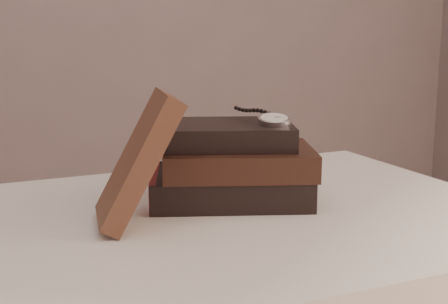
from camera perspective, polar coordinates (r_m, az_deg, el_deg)
name	(u,v)px	position (r m, az deg, el deg)	size (l,w,h in m)	color
table	(166,284)	(0.90, -5.18, -11.68)	(1.00, 0.60, 0.75)	white
book_stack	(231,165)	(0.94, 0.64, -1.18)	(0.27, 0.24, 0.12)	black
journal	(139,160)	(0.83, -7.67, -0.68)	(0.03, 0.11, 0.19)	#3F2218
pocket_watch	(272,119)	(0.93, 4.30, 2.97)	(0.06, 0.15, 0.02)	silver
eyeglasses	(176,148)	(1.02, -4.35, 0.38)	(0.13, 0.14, 0.05)	silver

